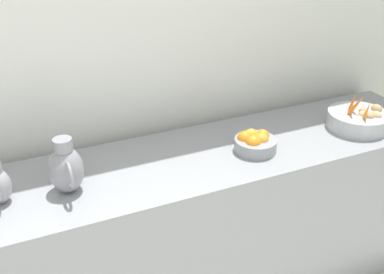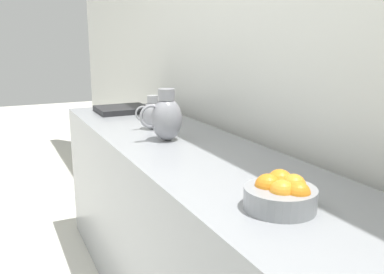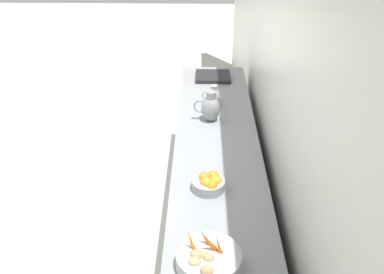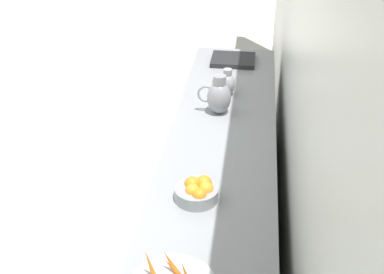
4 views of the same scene
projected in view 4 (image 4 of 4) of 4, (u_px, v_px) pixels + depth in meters
name	position (u px, v px, depth m)	size (l,w,h in m)	color
ground_plane	(14.00, 221.00, 3.76)	(16.07, 16.07, 0.00)	beige
tile_wall_left	(316.00, 98.00, 2.11)	(0.10, 9.07, 3.00)	silver
prep_counter	(218.00, 213.00, 3.10)	(0.63, 3.23, 0.93)	gray
orange_bowl	(197.00, 191.00, 2.43)	(0.21, 0.21, 0.10)	gray
metal_pitcher_tall	(219.00, 96.00, 3.18)	(0.21, 0.15, 0.25)	gray
metal_pitcher_short	(227.00, 83.00, 3.43)	(0.16, 0.11, 0.19)	#939399
counter_sink_basin	(233.00, 60.00, 3.99)	(0.34, 0.30, 0.04)	#232326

